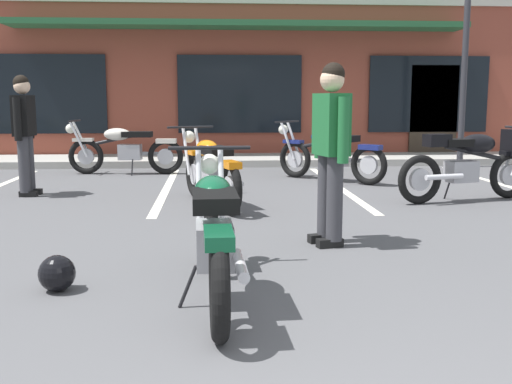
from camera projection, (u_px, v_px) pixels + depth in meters
The scene contains 12 objects.
ground_plane at pixel (286, 258), 5.18m from camera, with size 80.00×80.00×0.00m, color #515154.
sidewalk_kerb at pixel (242, 160), 12.87m from camera, with size 22.00×1.80×0.14m, color #A8A59E.
brick_storefront_building at pixel (235, 80), 16.36m from camera, with size 16.04×7.01×3.69m.
painted_stall_lines at pixel (253, 187), 9.33m from camera, with size 13.34×4.80×0.01m.
motorcycle_foreground_classic at pixel (214, 232), 4.08m from camera, with size 0.66×2.11×0.98m.
motorcycle_red_sportbike at pixel (329, 153), 9.98m from camera, with size 1.67×1.64×0.98m.
motorcycle_silver_naked at pixel (124, 149), 10.90m from camera, with size 2.11×0.67×0.98m.
motorcycle_blue_standard at pixel (474, 161), 8.05m from camera, with size 2.07×0.92×0.98m.
motorcycle_green_cafe_racer at pixel (210, 169), 7.70m from camera, with size 0.99×2.04×0.98m.
person_in_black_shirt at pixel (24, 128), 8.39m from camera, with size 0.28×0.60×1.68m.
person_in_shorts_foreground at pixel (331, 143), 5.53m from camera, with size 0.34×0.61×1.68m.
helmet_on_pavement at pixel (57, 273), 4.28m from camera, with size 0.26×0.26×0.26m.
Camera 1 is at (-0.62, -1.27, 1.35)m, focal length 42.50 mm.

